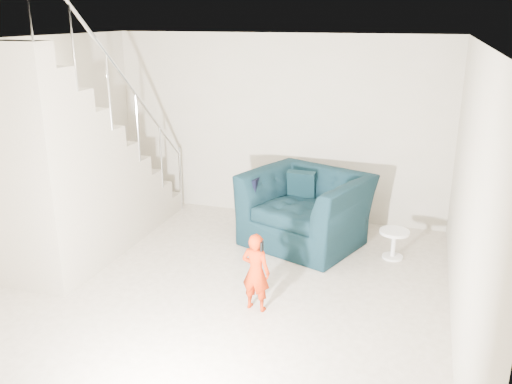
% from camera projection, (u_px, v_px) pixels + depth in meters
% --- Properties ---
extents(floor, '(5.50, 5.50, 0.00)m').
position_uv_depth(floor, '(210.00, 297.00, 5.92)').
color(floor, gray).
rests_on(floor, ground).
extents(ceiling, '(5.50, 5.50, 0.00)m').
position_uv_depth(ceiling, '(202.00, 42.00, 5.08)').
color(ceiling, silver).
rests_on(ceiling, back_wall).
extents(back_wall, '(5.00, 0.00, 5.00)m').
position_uv_depth(back_wall, '(278.00, 128.00, 7.99)').
color(back_wall, '#B2AA91').
rests_on(back_wall, floor).
extents(front_wall, '(5.00, 0.00, 5.00)m').
position_uv_depth(front_wall, '(17.00, 316.00, 3.01)').
color(front_wall, '#B2AA91').
rests_on(front_wall, floor).
extents(left_wall, '(0.00, 5.50, 5.50)m').
position_uv_depth(left_wall, '(5.00, 160.00, 6.21)').
color(left_wall, '#B2AA91').
rests_on(left_wall, floor).
extents(right_wall, '(0.00, 5.50, 5.50)m').
position_uv_depth(right_wall, '(468.00, 204.00, 4.78)').
color(right_wall, '#B2AA91').
rests_on(right_wall, floor).
extents(armchair, '(1.83, 1.72, 0.96)m').
position_uv_depth(armchair, '(306.00, 209.00, 7.19)').
color(armchair, black).
rests_on(armchair, floor).
extents(toddler, '(0.33, 0.24, 0.85)m').
position_uv_depth(toddler, '(256.00, 272.00, 5.56)').
color(toddler, '#970F04').
rests_on(toddler, floor).
extents(side_table, '(0.37, 0.37, 0.37)m').
position_uv_depth(side_table, '(394.00, 240.00, 6.80)').
color(side_table, white).
rests_on(side_table, floor).
extents(staircase, '(1.02, 3.03, 3.62)m').
position_uv_depth(staircase, '(75.00, 184.00, 6.70)').
color(staircase, '#ADA089').
rests_on(staircase, floor).
extents(cushion, '(0.38, 0.18, 0.38)m').
position_uv_depth(cushion, '(301.00, 184.00, 7.44)').
color(cushion, black).
rests_on(cushion, armchair).
extents(throw, '(0.05, 0.54, 0.61)m').
position_uv_depth(throw, '(260.00, 197.00, 7.31)').
color(throw, black).
rests_on(throw, armchair).
extents(phone, '(0.02, 0.05, 0.10)m').
position_uv_depth(phone, '(262.00, 246.00, 5.41)').
color(phone, black).
rests_on(phone, toddler).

